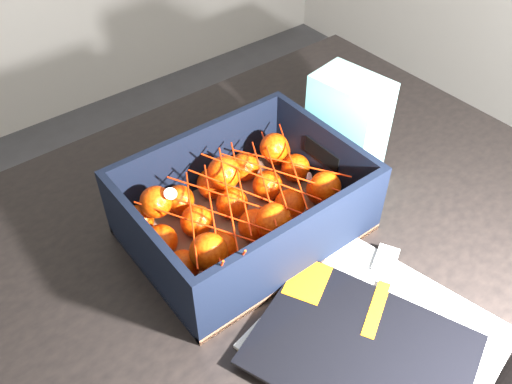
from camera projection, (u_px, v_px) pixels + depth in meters
table at (248, 266)px, 0.95m from camera, size 1.21×0.81×0.75m
magazine_stack at (373, 342)px, 0.72m from camera, size 0.35×0.34×0.02m
produce_crate at (245, 212)px, 0.85m from camera, size 0.36×0.27×0.13m
clementine_heap at (246, 211)px, 0.85m from camera, size 0.33×0.24×0.10m
mesh_net at (244, 194)px, 0.81m from camera, size 0.29×0.24×0.09m
retail_carton at (347, 126)px, 0.94m from camera, size 0.10×0.14×0.19m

